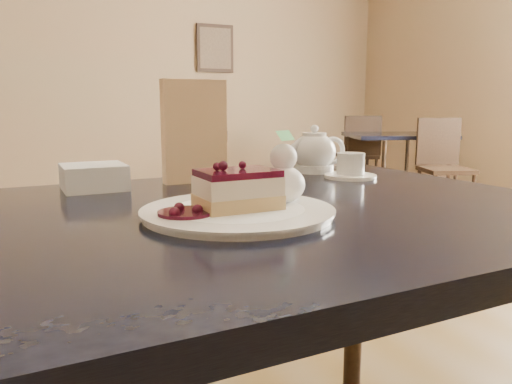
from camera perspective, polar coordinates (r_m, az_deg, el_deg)
name	(u,v)px	position (r m, az deg, el deg)	size (l,w,h in m)	color
main_table	(225,257)	(0.85, -3.52, -7.40)	(1.28, 0.88, 0.78)	black
dessert_plate	(238,212)	(0.79, -2.09, -2.35)	(0.30, 0.30, 0.01)	white
cheesecake_slice	(238,190)	(0.78, -2.11, 0.28)	(0.13, 0.09, 0.06)	#DEAF79
whipped_cream	(283,184)	(0.83, 3.13, 0.89)	(0.07, 0.07, 0.06)	white
berry_sauce	(185,213)	(0.75, -8.06, -2.38)	(0.08, 0.08, 0.01)	black
tea_set	(321,156)	(1.28, 7.41, 4.12)	(0.20, 0.24, 0.11)	white
menu_card	(195,132)	(1.13, -7.04, 6.86)	(0.14, 0.03, 0.23)	beige
sugar_shaker	(215,155)	(1.17, -4.70, 4.28)	(0.06, 0.06, 0.11)	white
napkin_stack	(94,177)	(1.09, -18.05, 1.66)	(0.12, 0.12, 0.05)	white
bg_table_far_right	(394,198)	(4.98, 15.55, -0.61)	(1.10, 1.64, 1.09)	black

